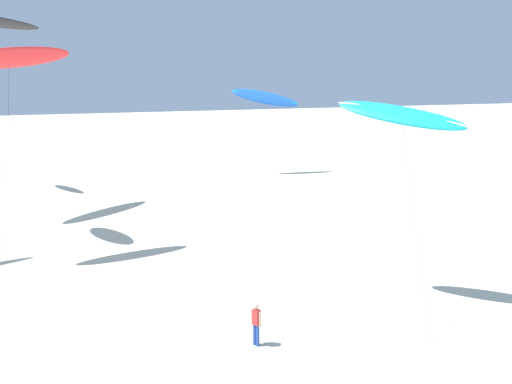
# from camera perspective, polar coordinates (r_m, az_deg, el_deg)

# --- Properties ---
(flying_kite_4) EXTENTS (5.06, 6.78, 9.38)m
(flying_kite_4) POSITION_cam_1_polar(r_m,az_deg,el_deg) (27.17, 13.53, 7.05)
(flying_kite_4) COLOR #19B2B7
(flying_kite_4) RESTS_ON ground
(flying_kite_5) EXTENTS (7.04, 7.16, 8.96)m
(flying_kite_5) POSITION_cam_1_polar(r_m,az_deg,el_deg) (60.29, 0.87, 8.87)
(flying_kite_5) COLOR blue
(flying_kite_5) RESTS_ON ground
(flying_kite_7) EXTENTS (6.46, 6.04, 11.91)m
(flying_kite_7) POSITION_cam_1_polar(r_m,az_deg,el_deg) (34.92, -22.25, 11.62)
(flying_kite_7) COLOR red
(flying_kite_7) RESTS_ON ground
(person_near_right) EXTENTS (0.31, 0.47, 1.70)m
(person_near_right) POSITION_cam_1_polar(r_m,az_deg,el_deg) (23.66, 0.02, -12.20)
(person_near_right) COLOR #284CA3
(person_near_right) RESTS_ON ground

